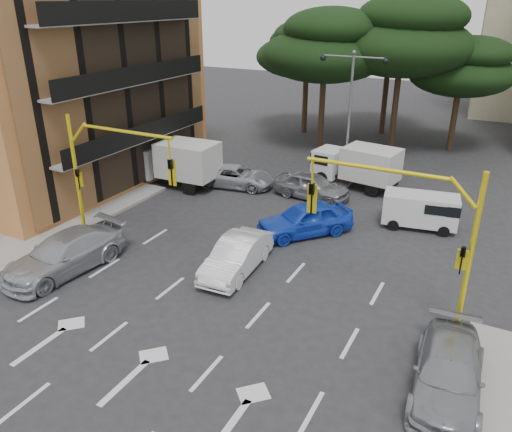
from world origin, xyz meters
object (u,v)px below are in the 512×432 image
at_px(car_blue_compact, 305,219).
at_px(van_white, 420,211).
at_px(signal_mast_right, 416,225).
at_px(car_silver_parked, 448,372).
at_px(car_silver_wagon, 65,254).
at_px(signal_mast_left, 103,166).
at_px(car_white_hatch, 237,256).
at_px(box_truck_b, 356,166).
at_px(street_lamp_center, 351,94).
at_px(car_silver_cross_b, 312,186).
at_px(box_truck_a, 174,163).
at_px(car_silver_cross_a, 236,177).

xyz_separation_m(car_blue_compact, van_white, (4.82, 3.42, 0.09)).
relative_size(signal_mast_right, car_silver_parked, 1.26).
xyz_separation_m(car_silver_wagon, van_white, (12.48, 11.47, 0.10)).
bearing_deg(signal_mast_right, signal_mast_left, 180.00).
relative_size(car_white_hatch, box_truck_b, 0.85).
bearing_deg(car_white_hatch, street_lamp_center, 85.30).
bearing_deg(car_silver_cross_b, street_lamp_center, -3.23).
distance_m(signal_mast_right, street_lamp_center, 15.65).
relative_size(car_blue_compact, car_silver_wagon, 0.86).
xyz_separation_m(street_lamp_center, box_truck_a, (-9.00, -6.00, -4.02)).
bearing_deg(car_silver_parked, car_silver_cross_b, 121.90).
height_order(car_white_hatch, box_truck_b, box_truck_b).
bearing_deg(signal_mast_right, car_silver_cross_a, 142.22).
relative_size(car_silver_cross_b, box_truck_b, 0.85).
bearing_deg(street_lamp_center, car_silver_wagon, -111.97).
bearing_deg(car_silver_cross_b, van_white, -95.43).
distance_m(car_silver_parked, van_white, 11.85).
xyz_separation_m(signal_mast_left, car_white_hatch, (6.51, 0.46, -3.15)).
bearing_deg(signal_mast_left, box_truck_b, 58.87).
bearing_deg(car_blue_compact, box_truck_a, -155.08).
xyz_separation_m(van_white, box_truck_b, (-4.68, 4.31, 0.40)).
xyz_separation_m(signal_mast_left, car_silver_cross_a, (1.34, 9.51, -3.24)).
distance_m(street_lamp_center, box_truck_a, 11.54).
distance_m(car_silver_cross_a, box_truck_b, 7.34).
distance_m(signal_mast_right, box_truck_a, 17.89).
height_order(car_blue_compact, box_truck_a, box_truck_a).
bearing_deg(car_white_hatch, box_truck_b, 80.61).
distance_m(signal_mast_right, car_silver_wagon, 14.24).
bearing_deg(box_truck_b, car_silver_wagon, 162.43).
bearing_deg(car_blue_compact, box_truck_b, 129.83).
bearing_deg(box_truck_b, car_white_hatch, -177.21).
height_order(van_white, box_truck_a, box_truck_a).
bearing_deg(car_silver_cross_a, car_blue_compact, -133.93).
height_order(car_silver_cross_b, car_silver_parked, car_silver_cross_b).
distance_m(car_silver_wagon, car_silver_parked, 15.50).
bearing_deg(car_silver_wagon, car_silver_parked, 6.61).
height_order(car_silver_wagon, car_silver_cross_a, car_silver_wagon).
xyz_separation_m(car_silver_cross_a, box_truck_a, (-3.53, -1.50, 0.76)).
height_order(car_silver_cross_a, box_truck_b, box_truck_b).
xyz_separation_m(car_white_hatch, car_silver_parked, (9.00, -3.30, -0.04)).
distance_m(car_silver_parked, box_truck_a, 20.77).
bearing_deg(car_blue_compact, car_white_hatch, -62.96).
bearing_deg(car_white_hatch, car_silver_wagon, -156.43).
height_order(signal_mast_left, car_silver_cross_b, signal_mast_left).
xyz_separation_m(signal_mast_left, box_truck_a, (-2.20, 8.01, -2.48)).
distance_m(car_white_hatch, car_silver_cross_a, 10.42).
bearing_deg(box_truck_a, signal_mast_right, -118.89).
relative_size(signal_mast_right, van_white, 1.67).
xyz_separation_m(car_silver_cross_a, car_silver_parked, (14.17, -12.35, 0.04)).
distance_m(car_silver_wagon, box_truck_a, 11.10).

